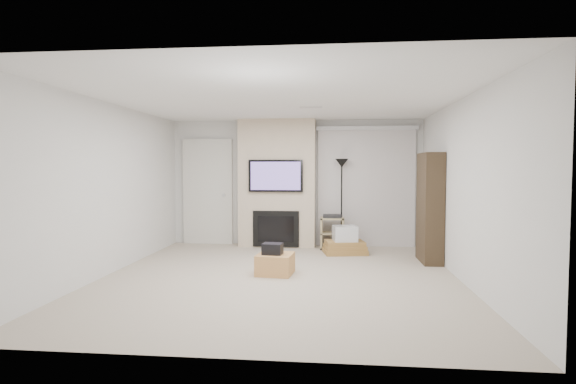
# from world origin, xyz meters

# --- Properties ---
(floor) EXTENTS (5.00, 5.50, 0.00)m
(floor) POSITION_xyz_m (0.00, 0.00, 0.00)
(floor) COLOR #BAAB97
(floor) RESTS_ON ground
(ceiling) EXTENTS (5.00, 5.50, 0.00)m
(ceiling) POSITION_xyz_m (0.00, 0.00, 2.50)
(ceiling) COLOR white
(ceiling) RESTS_ON wall_back
(wall_back) EXTENTS (5.00, 0.00, 2.50)m
(wall_back) POSITION_xyz_m (0.00, 2.75, 1.25)
(wall_back) COLOR silver
(wall_back) RESTS_ON ground
(wall_front) EXTENTS (5.00, 0.00, 2.50)m
(wall_front) POSITION_xyz_m (0.00, -2.75, 1.25)
(wall_front) COLOR silver
(wall_front) RESTS_ON ground
(wall_left) EXTENTS (0.00, 5.50, 2.50)m
(wall_left) POSITION_xyz_m (-2.50, 0.00, 1.25)
(wall_left) COLOR silver
(wall_left) RESTS_ON ground
(wall_right) EXTENTS (0.00, 5.50, 2.50)m
(wall_right) POSITION_xyz_m (2.50, 0.00, 1.25)
(wall_right) COLOR silver
(wall_right) RESTS_ON ground
(hvac_vent) EXTENTS (0.35, 0.18, 0.01)m
(hvac_vent) POSITION_xyz_m (0.40, 0.80, 2.50)
(hvac_vent) COLOR silver
(hvac_vent) RESTS_ON ceiling
(ottoman) EXTENTS (0.55, 0.55, 0.30)m
(ottoman) POSITION_xyz_m (-0.09, 0.18, 0.15)
(ottoman) COLOR tan
(ottoman) RESTS_ON floor
(black_bag) EXTENTS (0.30, 0.25, 0.16)m
(black_bag) POSITION_xyz_m (-0.12, 0.15, 0.38)
(black_bag) COLOR black
(black_bag) RESTS_ON ottoman
(fireplace_wall) EXTENTS (1.50, 0.47, 2.50)m
(fireplace_wall) POSITION_xyz_m (-0.35, 2.54, 1.24)
(fireplace_wall) COLOR beige
(fireplace_wall) RESTS_ON floor
(entry_door) EXTENTS (1.02, 0.11, 2.14)m
(entry_door) POSITION_xyz_m (-1.80, 2.71, 1.05)
(entry_door) COLOR silver
(entry_door) RESTS_ON floor
(vertical_blinds) EXTENTS (1.98, 0.10, 2.37)m
(vertical_blinds) POSITION_xyz_m (1.40, 2.70, 1.27)
(vertical_blinds) COLOR silver
(vertical_blinds) RESTS_ON floor
(floor_lamp) EXTENTS (0.26, 0.26, 1.73)m
(floor_lamp) POSITION_xyz_m (0.92, 2.50, 1.36)
(floor_lamp) COLOR black
(floor_lamp) RESTS_ON floor
(av_stand) EXTENTS (0.45, 0.38, 0.66)m
(av_stand) POSITION_xyz_m (0.74, 2.36, 0.35)
(av_stand) COLOR tan
(av_stand) RESTS_ON floor
(box_stack) EXTENTS (0.84, 0.69, 0.50)m
(box_stack) POSITION_xyz_m (0.97, 1.89, 0.19)
(box_stack) COLOR #A2763C
(box_stack) RESTS_ON floor
(bookshelf) EXTENTS (0.30, 0.80, 1.80)m
(bookshelf) POSITION_xyz_m (2.34, 1.31, 0.90)
(bookshelf) COLOR #302417
(bookshelf) RESTS_ON floor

